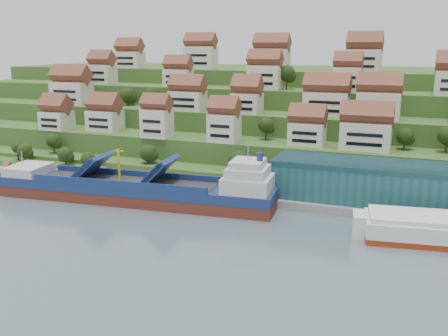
% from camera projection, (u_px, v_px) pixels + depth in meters
% --- Properties ---
extents(ground, '(300.00, 300.00, 0.00)m').
position_uv_depth(ground, '(177.00, 207.00, 129.48)').
color(ground, slate).
rests_on(ground, ground).
extents(quay, '(180.00, 14.00, 2.20)m').
position_uv_depth(quay, '(267.00, 196.00, 135.79)').
color(quay, gray).
rests_on(quay, ground).
extents(pebble_beach, '(45.00, 20.00, 1.00)m').
position_uv_depth(pebble_beach, '(32.00, 174.00, 160.57)').
color(pebble_beach, gray).
rests_on(pebble_beach, ground).
extents(hillside, '(260.00, 128.00, 31.00)m').
position_uv_depth(hillside, '(281.00, 116.00, 220.72)').
color(hillside, '#2D4C1E').
rests_on(hillside, ground).
extents(hillside_village, '(159.06, 63.55, 29.56)m').
position_uv_depth(hillside_village, '(258.00, 93.00, 177.61)').
color(hillside_village, silver).
rests_on(hillside_village, ground).
extents(hillside_trees, '(139.09, 61.94, 30.92)m').
position_uv_depth(hillside_trees, '(215.00, 119.00, 168.89)').
color(hillside_trees, '#223712').
rests_on(hillside_trees, ground).
extents(warehouse, '(60.00, 15.00, 10.00)m').
position_uv_depth(warehouse, '(393.00, 184.00, 124.92)').
color(warehouse, '#205358').
rests_on(warehouse, quay).
extents(flagpole, '(1.28, 0.16, 8.00)m').
position_uv_depth(flagpole, '(256.00, 179.00, 130.54)').
color(flagpole, gray).
rests_on(flagpole, quay).
extents(beach_huts, '(14.40, 3.70, 2.20)m').
position_uv_depth(beach_huts, '(24.00, 170.00, 159.76)').
color(beach_huts, white).
rests_on(beach_huts, pebble_beach).
extents(cargo_ship, '(77.32, 18.78, 16.96)m').
position_uv_depth(cargo_ship, '(141.00, 191.00, 132.95)').
color(cargo_ship, '#5C261C').
rests_on(cargo_ship, ground).
extents(second_ship, '(33.11, 16.26, 9.20)m').
position_uv_depth(second_ship, '(446.00, 230.00, 106.00)').
color(second_ship, maroon).
rests_on(second_ship, ground).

